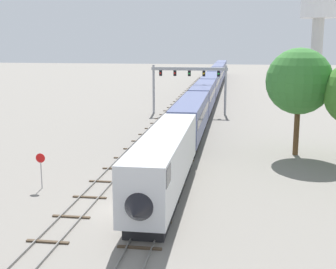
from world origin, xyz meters
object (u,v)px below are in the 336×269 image
Objects in this scene: passenger_train at (211,85)px; stop_sign at (41,166)px; signal_gantry at (189,78)px; water_tower at (319,16)px; trackside_tree_mid at (299,81)px.

stop_sign is at bearing -99.33° from passenger_train.
passenger_train is 61.69m from stop_sign.
passenger_train is 11.71× the size of signal_gantry.
stop_sign is at bearing -113.03° from water_tower.
signal_gantry is at bearing -123.82° from water_tower.
trackside_tree_mid is (-11.55, -63.18, -9.39)m from water_tower.
trackside_tree_mid is at bearing -76.18° from passenger_train.
water_tower is (25.23, 37.66, 11.23)m from signal_gantry.
water_tower reaches higher than trackside_tree_mid.
trackside_tree_mid is (11.43, -46.45, 4.97)m from passenger_train.
stop_sign is 0.26× the size of trackside_tree_mid.
water_tower is at bearing 66.97° from stop_sign.
stop_sign is (-7.75, -39.93, -3.86)m from signal_gantry.
water_tower is 2.05× the size of trackside_tree_mid.
signal_gantry is at bearing 118.20° from trackside_tree_mid.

